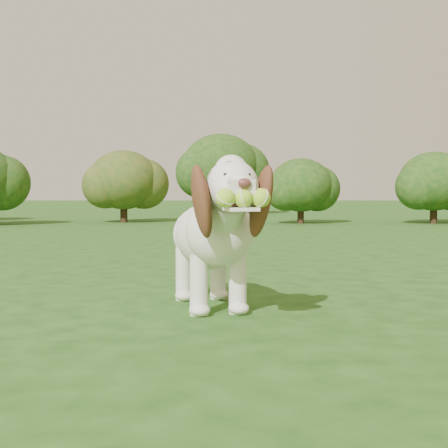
{
  "coord_description": "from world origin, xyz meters",
  "views": [
    {
      "loc": [
        0.24,
        -3.87,
        0.63
      ],
      "look_at": [
        0.25,
        -0.81,
        0.47
      ],
      "focal_mm": 50.0,
      "sensor_mm": 36.0,
      "label": 1
    }
  ],
  "objects": [
    {
      "name": "shrub_d",
      "position": [
        4.41,
        8.37,
        0.83
      ],
      "size": [
        1.37,
        1.37,
        1.42
      ],
      "color": "#382314",
      "rests_on": "ground"
    },
    {
      "name": "shrub_i",
      "position": [
        0.2,
        13.53,
        1.31
      ],
      "size": [
        2.16,
        2.16,
        2.24
      ],
      "color": "#382314",
      "rests_on": "ground"
    },
    {
      "name": "shrub_c",
      "position": [
        1.8,
        8.42,
        0.76
      ],
      "size": [
        1.24,
        1.24,
        1.29
      ],
      "color": "#382314",
      "rests_on": "ground"
    },
    {
      "name": "ground",
      "position": [
        0.0,
        0.0,
        0.0
      ],
      "size": [
        80.0,
        80.0,
        0.0
      ],
      "primitive_type": "plane",
      "color": "#1B4112",
      "rests_on": "ground"
    },
    {
      "name": "dog",
      "position": [
        0.19,
        -0.57,
        0.43
      ],
      "size": [
        0.6,
        1.23,
        0.81
      ],
      "rotation": [
        0.0,
        0.0,
        0.23
      ],
      "color": "white",
      "rests_on": "ground"
    },
    {
      "name": "shrub_b",
      "position": [
        -1.77,
        8.89,
        0.87
      ],
      "size": [
        1.42,
        1.42,
        1.47
      ],
      "color": "#382314",
      "rests_on": "ground"
    }
  ]
}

